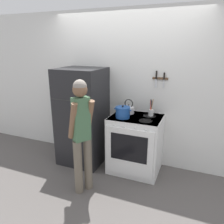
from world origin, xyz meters
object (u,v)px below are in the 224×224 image
tea_kettle (129,109)px  utensil_jar (151,112)px  stove_range (135,144)px  refrigerator (82,117)px  dutch_oven_pot (123,112)px  person (82,131)px

tea_kettle → utensil_jar: (0.36, 0.01, -0.00)m
stove_range → utensil_jar: size_ratio=3.35×
refrigerator → utensil_jar: refrigerator is taller
stove_range → tea_kettle: size_ratio=3.89×
stove_range → utensil_jar: 0.58m
refrigerator → dutch_oven_pot: bearing=-7.1°
stove_range → person: (-0.51, -0.77, 0.43)m
refrigerator → stove_range: (0.94, 0.00, -0.35)m
dutch_oven_pot → tea_kettle: 0.25m
refrigerator → dutch_oven_pot: refrigerator is taller
utensil_jar → tea_kettle: bearing=-178.8°
refrigerator → tea_kettle: 0.81m
stove_range → dutch_oven_pot: (-0.18, -0.10, 0.54)m
refrigerator → utensil_jar: 1.16m
dutch_oven_pot → utensil_jar: (0.38, 0.26, -0.02)m
dutch_oven_pot → tea_kettle: size_ratio=1.13×
refrigerator → stove_range: refrigerator is taller
refrigerator → dutch_oven_pot: (0.76, -0.10, 0.19)m
refrigerator → utensil_jar: (1.14, 0.16, 0.17)m
tea_kettle → utensil_jar: size_ratio=0.86×
stove_range → dutch_oven_pot: 0.58m
stove_range → person: 1.02m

